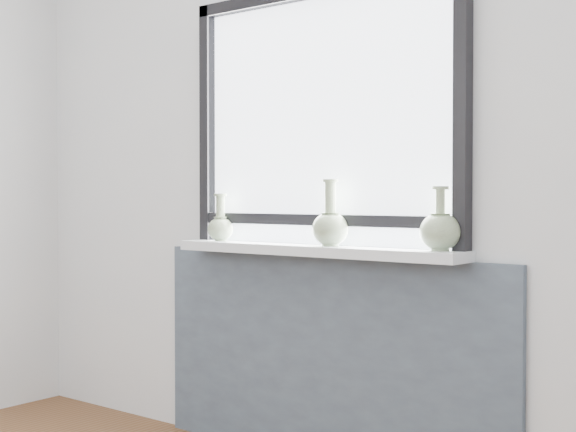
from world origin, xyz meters
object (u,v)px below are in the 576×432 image
Objects in this scene: windowsill at (313,250)px; vase_c at (440,229)px; vase_a at (220,226)px; vase_b at (330,225)px.

vase_c reaches higher than windowsill.
vase_b is (0.59, 0.00, 0.01)m from vase_a.
windowsill is 0.57m from vase_c.
vase_a is 0.59m from vase_b.
vase_b is 1.13× the size of vase_c.
vase_b is 0.47m from vase_c.
vase_b is at bearing 0.06° from windowsill.
windowsill is at bearing 0.16° from vase_a.
vase_b is at bearing 0.14° from vase_a.
windowsill is 5.02× the size of vase_b.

